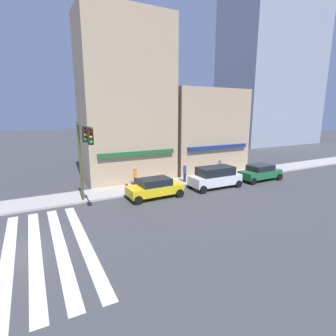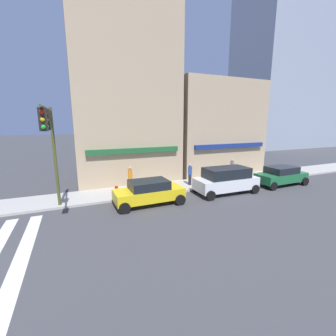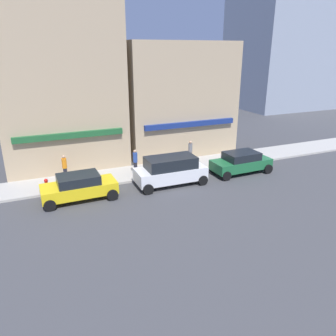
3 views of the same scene
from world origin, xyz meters
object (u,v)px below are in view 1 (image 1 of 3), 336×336
Objects in this scene: pedestrian_orange_vest at (135,177)px; traffic_signal at (84,148)px; pedestrian_grey_coat at (220,167)px; sedan_yellow at (155,188)px; sedan_green at (260,172)px; fire_hydrant at (127,188)px; suv_white at (215,177)px; pedestrian_blue_shirt at (185,172)px.

traffic_signal is at bearing -60.19° from pedestrian_orange_vest.
pedestrian_orange_vest is 9.50m from pedestrian_grey_coat.
sedan_green is (11.61, 0.00, 0.00)m from sedan_yellow.
suv_white is at bearing -12.36° from fire_hydrant.
suv_white is at bearing 178.73° from sedan_green.
pedestrian_grey_coat is at bearing 22.76° from pedestrian_blue_shirt.
pedestrian_blue_shirt is (-7.25, 2.58, 0.23)m from sedan_green.
pedestrian_blue_shirt is at bearing 123.06° from suv_white.
pedestrian_orange_vest is (-0.43, 3.26, 0.23)m from sedan_yellow.
traffic_signal is 3.42× the size of pedestrian_blue_shirt.
sedan_green is 12.48m from pedestrian_orange_vest.
suv_white is 2.67× the size of pedestrian_grey_coat.
sedan_green is 13.49m from fire_hydrant.
suv_white reaches higher than fire_hydrant.
sedan_green reaches higher than fire_hydrant.
suv_white is at bearing -42.50° from pedestrian_blue_shirt.
traffic_signal is 15.10m from pedestrian_grey_coat.
pedestrian_grey_coat is (3.08, 3.20, 0.04)m from suv_white.
sedan_yellow is at bearing -43.94° from fire_hydrant.
pedestrian_orange_vest is at bearing 49.48° from fire_hydrant.
suv_white is at bearing -137.85° from pedestrian_grey_coat.
traffic_signal is 6.76m from pedestrian_orange_vest.
fire_hydrant is at bearing 26.50° from traffic_signal.
sedan_green is at bearing -4.36° from pedestrian_blue_shirt.
traffic_signal is 11.78m from suv_white.
sedan_yellow is at bearing -179.20° from suv_white.
sedan_green is 2.51× the size of pedestrian_grey_coat.
pedestrian_grey_coat is (4.71, 0.62, 0.00)m from pedestrian_blue_shirt.
pedestrian_orange_vest is at bearing 96.37° from sedan_yellow.
pedestrian_orange_vest is (-6.42, 3.26, 0.04)m from suv_white.
sedan_green is 2.51× the size of pedestrian_blue_shirt.
traffic_signal reaches higher than fire_hydrant.
pedestrian_grey_coat is at bearing 18.36° from sedan_yellow.
fire_hydrant is (3.53, 1.76, -3.78)m from traffic_signal.
pedestrian_blue_shirt is 1.00× the size of pedestrian_grey_coat.
fire_hydrant is (-6.13, -0.88, -0.46)m from pedestrian_blue_shirt.
suv_white is 3.05m from pedestrian_blue_shirt.
traffic_signal is at bearing -153.50° from fire_hydrant.
pedestrian_grey_coat is (9.07, 3.20, 0.23)m from sedan_yellow.
pedestrian_grey_coat reaches higher than sedan_yellow.
traffic_signal reaches higher than pedestrian_grey_coat.
traffic_signal reaches higher than sedan_green.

